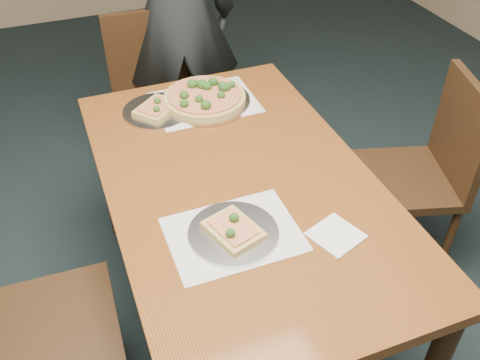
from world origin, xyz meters
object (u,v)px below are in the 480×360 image
object	(u,v)px
dining_table	(240,200)
chair_far	(155,93)
chair_right	(425,167)
pizza_pan	(205,97)
slice_plate_near	(233,231)
chair_left	(21,322)
slice_plate_far	(157,110)
diner	(176,15)

from	to	relation	value
dining_table	chair_far	world-z (taller)	chair_far
chair_right	dining_table	bearing A→B (deg)	-69.52
pizza_pan	slice_plate_near	xyz separation A→B (m)	(-0.16, -0.77, -0.01)
chair_left	pizza_pan	bearing A→B (deg)	-49.40
chair_far	chair_left	bearing A→B (deg)	-118.45
dining_table	chair_left	size ratio (longest dim) A/B	1.65
dining_table	slice_plate_near	xyz separation A→B (m)	(-0.11, -0.24, 0.11)
chair_far	slice_plate_far	world-z (taller)	chair_far
chair_left	chair_right	distance (m)	1.68
chair_right	chair_far	bearing A→B (deg)	-121.31
chair_left	chair_right	xyz separation A→B (m)	(1.66, 0.20, 0.00)
dining_table	chair_left	xyz separation A→B (m)	(-0.79, -0.14, -0.14)
chair_left	diner	size ratio (longest dim) A/B	0.52
chair_left	slice_plate_far	size ratio (longest dim) A/B	3.25
slice_plate_far	dining_table	bearing A→B (deg)	-73.31
chair_far	diner	xyz separation A→B (m)	(0.17, 0.11, 0.35)
chair_right	slice_plate_far	size ratio (longest dim) A/B	3.25
slice_plate_far	chair_right	bearing A→B (deg)	-24.34
slice_plate_near	chair_far	bearing A→B (deg)	87.45
pizza_pan	diner	bearing A→B (deg)	84.22
diner	chair_far	bearing A→B (deg)	39.75
chair_right	pizza_pan	bearing A→B (deg)	-103.16
chair_left	pizza_pan	distance (m)	1.11
chair_far	diner	bearing A→B (deg)	34.58
slice_plate_near	slice_plate_far	xyz separation A→B (m)	(-0.05, 0.77, -0.00)
chair_far	slice_plate_near	xyz separation A→B (m)	(-0.06, -1.32, 0.25)
dining_table	chair_left	world-z (taller)	chair_left
chair_left	slice_plate_far	distance (m)	0.95
chair_right	slice_plate_far	distance (m)	1.16
pizza_pan	dining_table	bearing A→B (deg)	-95.10
slice_plate_far	diner	bearing A→B (deg)	67.49
chair_far	pizza_pan	bearing A→B (deg)	-76.96
dining_table	slice_plate_far	world-z (taller)	slice_plate_far
chair_left	slice_plate_near	size ratio (longest dim) A/B	3.25
chair_far	slice_plate_near	distance (m)	1.34
diner	dining_table	bearing A→B (deg)	92.25
dining_table	chair_right	distance (m)	0.89
chair_far	slice_plate_far	distance (m)	0.61
chair_right	slice_plate_far	world-z (taller)	chair_right
dining_table	chair_left	distance (m)	0.82
dining_table	diner	xyz separation A→B (m)	(0.11, 1.19, 0.21)
dining_table	pizza_pan	xyz separation A→B (m)	(0.05, 0.53, 0.12)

